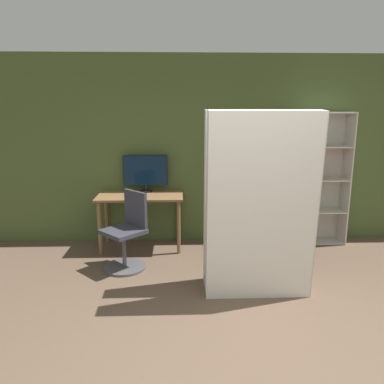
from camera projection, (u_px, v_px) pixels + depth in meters
ground_plane at (254, 383)px, 2.73m from camera, size 16.00×16.00×0.00m
wall_back at (215, 150)px, 5.45m from camera, size 8.00×0.06×2.70m
desk at (140, 203)px, 5.24m from camera, size 1.19×0.62×0.77m
monitor at (145, 172)px, 5.35m from camera, size 0.64×0.18×0.53m
office_chair at (127, 237)px, 4.62m from camera, size 0.62×0.62×0.96m
bookshelf at (313, 182)px, 5.44m from camera, size 0.76×0.34×1.90m
mattress_near at (262, 208)px, 3.76m from camera, size 1.11×0.31×1.94m
mattress_far at (256, 201)px, 4.07m from camera, size 1.11×0.26×1.94m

